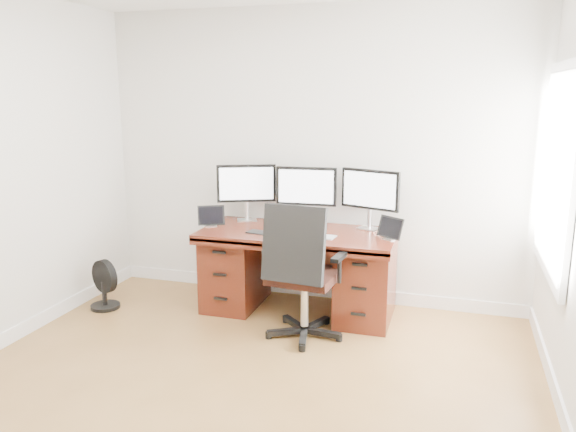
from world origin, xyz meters
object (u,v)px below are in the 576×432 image
(floor_fan, at_px, (104,285))
(monitor_center, at_px, (306,188))
(keyboard, at_px, (293,237))
(desk, at_px, (299,268))
(office_chair, at_px, (302,295))

(floor_fan, height_order, monitor_center, monitor_center)
(monitor_center, bearing_deg, keyboard, -92.20)
(desk, distance_m, office_chair, 0.58)
(keyboard, bearing_deg, floor_fan, 172.75)
(floor_fan, bearing_deg, office_chair, 19.02)
(desk, relative_size, office_chair, 1.52)
(office_chair, bearing_deg, monitor_center, 109.28)
(desk, height_order, office_chair, office_chair)
(desk, bearing_deg, office_chair, -71.49)
(desk, bearing_deg, monitor_center, 89.97)
(office_chair, height_order, monitor_center, monitor_center)
(floor_fan, xyz_separation_m, keyboard, (1.74, 0.19, 0.54))
(office_chair, distance_m, keyboard, 0.51)
(floor_fan, distance_m, monitor_center, 2.04)
(desk, xyz_separation_m, keyboard, (0.02, -0.26, 0.36))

